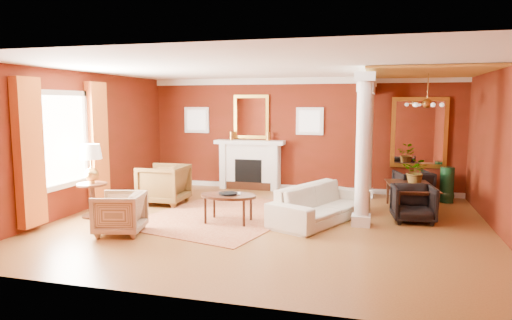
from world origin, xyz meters
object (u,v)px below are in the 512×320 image
(coffee_table, at_px, (228,197))
(armchair_leopard, at_px, (164,182))
(side_table, at_px, (91,168))
(sofa, at_px, (321,197))
(dining_table, at_px, (412,191))
(armchair_stripe, at_px, (120,211))

(coffee_table, bearing_deg, armchair_leopard, 148.59)
(armchair_leopard, distance_m, side_table, 1.76)
(sofa, distance_m, side_table, 4.53)
(coffee_table, distance_m, dining_table, 3.89)
(dining_table, bearing_deg, side_table, 102.39)
(side_table, bearing_deg, armchair_stripe, -37.74)
(sofa, bearing_deg, armchair_leopard, 105.58)
(side_table, bearing_deg, armchair_leopard, 61.49)
(armchair_stripe, relative_size, dining_table, 0.50)
(side_table, distance_m, dining_table, 6.54)
(sofa, distance_m, armchair_stripe, 3.71)
(armchair_stripe, height_order, coffee_table, armchair_stripe)
(armchair_leopard, height_order, dining_table, armchair_leopard)
(armchair_leopard, relative_size, dining_table, 0.62)
(coffee_table, relative_size, dining_table, 0.68)
(side_table, bearing_deg, dining_table, 19.30)
(sofa, height_order, armchair_stripe, sofa)
(sofa, xyz_separation_m, armchair_stripe, (-3.25, -1.78, -0.06))
(armchair_stripe, bearing_deg, side_table, -141.38)
(coffee_table, bearing_deg, sofa, 19.05)
(sofa, xyz_separation_m, coffee_table, (-1.68, -0.58, 0.04))
(armchair_stripe, height_order, side_table, side_table)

